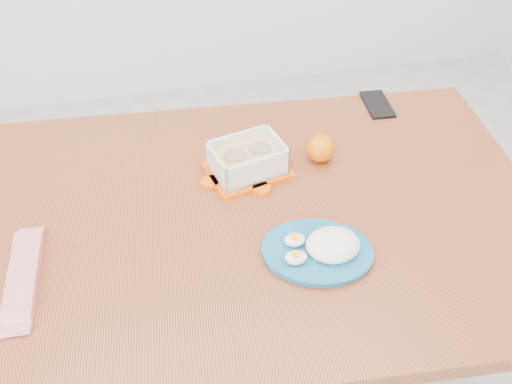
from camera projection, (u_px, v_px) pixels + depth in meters
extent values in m
plane|color=#B7B7B2|center=(279.00, 372.00, 1.82)|extent=(3.50, 3.50, 0.00)
cube|color=brown|center=(256.00, 218.00, 1.30)|extent=(1.37, 0.97, 0.04)
cylinder|color=maroon|center=(48.00, 238.00, 1.77)|extent=(0.06, 0.06, 0.71)
cylinder|color=maroon|center=(418.00, 201.00, 1.90)|extent=(0.06, 0.06, 0.71)
cube|color=#FF5807|center=(248.00, 170.00, 1.39)|extent=(0.22, 0.19, 0.01)
cube|color=white|center=(248.00, 158.00, 1.36)|extent=(0.19, 0.16, 0.07)
cube|color=tan|center=(248.00, 160.00, 1.37)|extent=(0.18, 0.15, 0.05)
cylinder|color=tan|center=(235.00, 158.00, 1.34)|extent=(0.07, 0.07, 0.02)
cylinder|color=tan|center=(260.00, 151.00, 1.37)|extent=(0.07, 0.07, 0.02)
sphere|color=orange|center=(321.00, 148.00, 1.41)|extent=(0.07, 0.07, 0.07)
cylinder|color=#186288|center=(317.00, 252.00, 1.19)|extent=(0.29, 0.29, 0.01)
ellipsoid|color=white|center=(334.00, 241.00, 1.17)|extent=(0.14, 0.13, 0.05)
ellipsoid|color=white|center=(295.00, 240.00, 1.19)|extent=(0.05, 0.05, 0.02)
ellipsoid|color=white|center=(296.00, 258.00, 1.15)|extent=(0.05, 0.05, 0.02)
cube|color=red|center=(23.00, 276.00, 1.14)|extent=(0.06, 0.23, 0.02)
cube|color=black|center=(377.00, 104.00, 1.61)|extent=(0.08, 0.14, 0.01)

